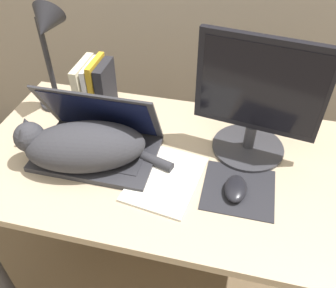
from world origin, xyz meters
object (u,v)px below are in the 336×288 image
at_px(laptop, 98,141).
at_px(notepad, 165,179).
at_px(book_row, 96,86).
at_px(external_monitor, 257,101).
at_px(desk_lamp, 48,42).
at_px(cat, 82,146).
at_px(computer_mouse, 236,188).

bearing_deg(laptop, notepad, -16.25).
relative_size(book_row, notepad, 0.69).
bearing_deg(notepad, external_monitor, 40.63).
height_order(external_monitor, book_row, external_monitor).
bearing_deg(laptop, external_monitor, 15.30).
distance_m(laptop, desk_lamp, 0.38).
height_order(laptop, desk_lamp, desk_lamp).
relative_size(cat, notepad, 1.70).
relative_size(laptop, notepad, 1.35).
distance_m(laptop, notepad, 0.26).
bearing_deg(book_row, notepad, -42.46).
xyz_separation_m(cat, notepad, (0.27, -0.01, -0.07)).
xyz_separation_m(laptop, desk_lamp, (-0.23, 0.20, 0.23)).
distance_m(computer_mouse, desk_lamp, 0.78).
xyz_separation_m(external_monitor, computer_mouse, (-0.02, -0.20, -0.18)).
bearing_deg(cat, external_monitor, 21.07).
distance_m(cat, book_row, 0.32).
xyz_separation_m(computer_mouse, book_row, (-0.56, 0.32, 0.07)).
xyz_separation_m(external_monitor, book_row, (-0.58, 0.11, -0.10)).
xyz_separation_m(computer_mouse, notepad, (-0.21, 0.00, -0.01)).
bearing_deg(external_monitor, laptop, -164.70).
distance_m(book_row, notepad, 0.47).
distance_m(cat, desk_lamp, 0.38).
bearing_deg(cat, computer_mouse, -1.35).
relative_size(laptop, external_monitor, 0.97).
height_order(desk_lamp, notepad, desk_lamp).
bearing_deg(laptop, computer_mouse, -9.19).
bearing_deg(notepad, desk_lamp, 150.22).
bearing_deg(computer_mouse, external_monitor, 83.72).
height_order(cat, computer_mouse, cat).
height_order(laptop, notepad, laptop).
height_order(laptop, external_monitor, external_monitor).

